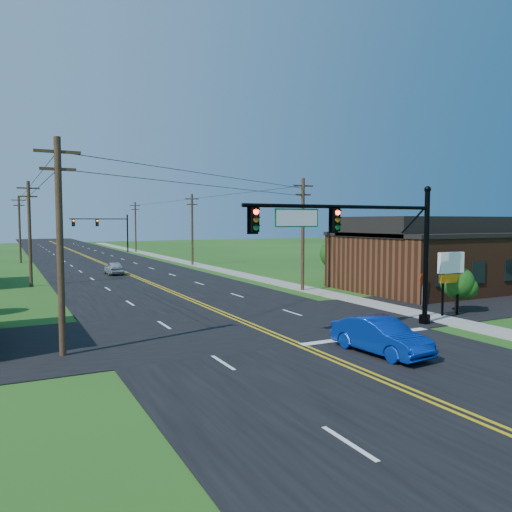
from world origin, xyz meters
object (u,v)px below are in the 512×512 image
signal_mast_far (103,227)px  stop_sign (423,282)px  blue_car (380,337)px  signal_mast_main (361,238)px

signal_mast_far → stop_sign: signal_mast_far is taller
stop_sign → blue_car: bearing=-154.7°
signal_mast_far → signal_mast_main: bearing=-90.1°
signal_mast_main → blue_car: signal_mast_main is taller
signal_mast_far → stop_sign: bearing=-82.8°
signal_mast_far → blue_car: (-2.01, -75.77, -3.79)m
signal_mast_far → stop_sign: (8.56, -67.70, -2.96)m
signal_mast_main → signal_mast_far: (0.10, 72.00, -0.20)m
signal_mast_far → blue_car: size_ratio=2.39×
stop_sign → signal_mast_main: bearing=-165.6°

